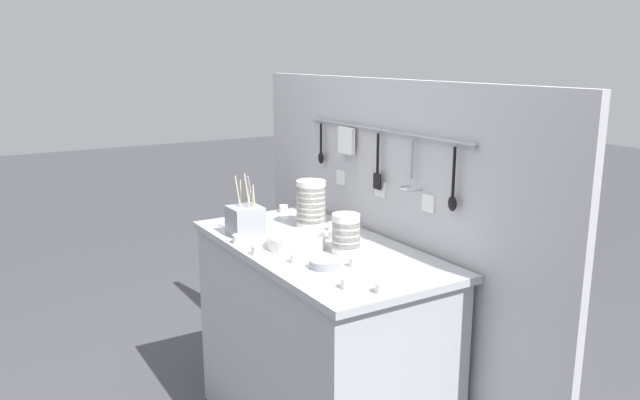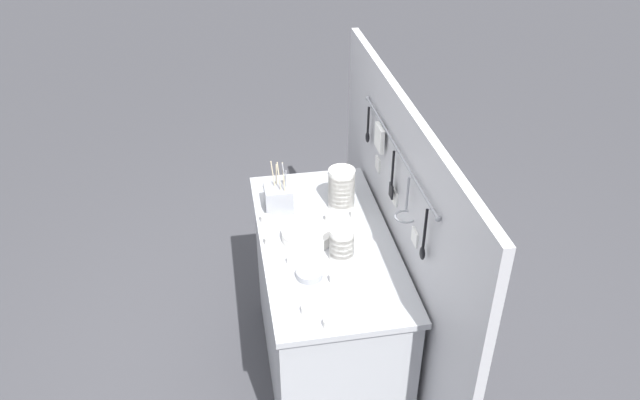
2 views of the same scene
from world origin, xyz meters
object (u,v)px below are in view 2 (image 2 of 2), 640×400
at_px(cup_edge_near, 346,229).
at_px(cup_front_left, 333,173).
at_px(cup_back_left, 355,214).
at_px(cup_back_right, 335,278).
at_px(cup_by_caddy, 307,310).
at_px(cup_beside_plates, 265,218).
at_px(cup_centre, 292,260).
at_px(bowl_stack_tall_left, 341,188).
at_px(cutlery_caddy, 279,198).
at_px(cup_mid_row, 329,217).
at_px(steel_mixing_bowl, 309,274).
at_px(cup_front_right, 269,241).
at_px(bowl_stack_nested_right, 342,244).
at_px(cup_edge_far, 329,324).
at_px(plate_stack, 307,235).

xyz_separation_m(cup_edge_near, cup_front_left, (-0.54, 0.04, 0.00)).
bearing_deg(cup_back_left, cup_back_right, -22.78).
height_order(cup_by_caddy, cup_beside_plates, same).
height_order(cup_centre, cup_front_left, same).
relative_size(bowl_stack_tall_left, cup_edge_near, 4.96).
relative_size(bowl_stack_tall_left, cutlery_caddy, 0.78).
bearing_deg(cup_back_right, cup_mid_row, 172.19).
xyz_separation_m(cup_centre, cup_back_right, (0.16, 0.17, 0.00)).
height_order(bowl_stack_tall_left, cup_centre, bowl_stack_tall_left).
distance_m(steel_mixing_bowl, cup_front_right, 0.31).
bearing_deg(bowl_stack_nested_right, cup_edge_far, -18.07).
bearing_deg(cup_front_left, steel_mixing_bowl, -17.97).
bearing_deg(cup_edge_near, cup_beside_plates, -112.95).
bearing_deg(bowl_stack_tall_left, cutlery_caddy, -95.56).
height_order(plate_stack, cup_edge_far, plate_stack).
height_order(plate_stack, steel_mixing_bowl, plate_stack).
distance_m(bowl_stack_nested_right, cup_front_right, 0.37).
distance_m(bowl_stack_nested_right, cutlery_caddy, 0.51).
height_order(cup_mid_row, cup_back_right, same).
distance_m(plate_stack, cup_edge_near, 0.20).
xyz_separation_m(cup_mid_row, cup_back_right, (0.47, -0.06, 0.00)).
bearing_deg(cup_edge_near, cup_front_left, 175.60).
relative_size(cup_mid_row, cup_edge_near, 1.00).
xyz_separation_m(cup_mid_row, cup_edge_near, (0.11, 0.06, 0.00)).
xyz_separation_m(cup_by_caddy, cup_front_left, (-1.07, 0.32, 0.00)).
relative_size(steel_mixing_bowl, cup_front_left, 2.70).
bearing_deg(cup_beside_plates, bowl_stack_tall_left, 99.62).
distance_m(cup_by_caddy, cup_back_right, 0.23).
relative_size(cup_mid_row, cup_by_caddy, 1.00).
relative_size(cup_centre, cup_beside_plates, 1.00).
bearing_deg(cup_beside_plates, cup_front_left, 131.72).
bearing_deg(cup_centre, cup_back_left, 130.57).
bearing_deg(cup_edge_far, bowl_stack_tall_left, 165.14).
bearing_deg(cup_mid_row, plate_stack, -44.69).
bearing_deg(cup_edge_far, bowl_stack_nested_right, 161.93).
bearing_deg(cup_mid_row, cup_edge_near, 28.79).
xyz_separation_m(plate_stack, steel_mixing_bowl, (0.28, -0.03, -0.01)).
relative_size(bowl_stack_tall_left, cup_back_right, 4.96).
xyz_separation_m(plate_stack, cup_edge_far, (0.60, -0.01, -0.01)).
relative_size(cup_front_right, cup_front_left, 1.00).
relative_size(cup_back_left, cup_beside_plates, 1.00).
distance_m(steel_mixing_bowl, cup_by_caddy, 0.23).
relative_size(cup_centre, cup_back_left, 1.00).
xyz_separation_m(cup_back_left, cup_front_left, (-0.42, -0.03, 0.00)).
height_order(cup_edge_far, cup_mid_row, same).
xyz_separation_m(plate_stack, cup_edge_near, (-0.02, 0.20, -0.01)).
distance_m(cup_edge_far, cup_edge_near, 0.65).
xyz_separation_m(plate_stack, cup_mid_row, (-0.14, 0.13, -0.01)).
bearing_deg(cup_front_left, cup_edge_near, -4.40).
distance_m(cup_centre, cup_back_right, 0.23).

